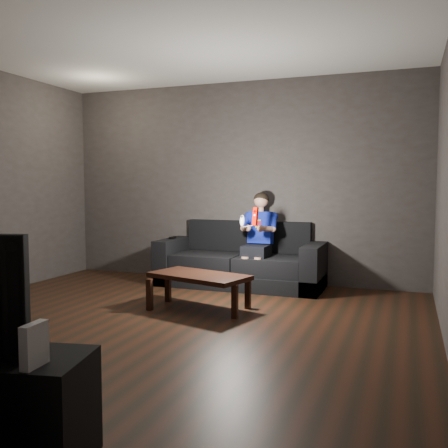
% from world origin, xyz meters
% --- Properties ---
extents(floor, '(5.00, 5.00, 0.00)m').
position_xyz_m(floor, '(0.00, 0.00, 0.00)').
color(floor, black).
rests_on(floor, ground).
extents(back_wall, '(5.00, 0.04, 2.70)m').
position_xyz_m(back_wall, '(0.00, 2.50, 1.35)').
color(back_wall, '#393331').
rests_on(back_wall, ground).
extents(ceiling, '(5.00, 5.00, 0.02)m').
position_xyz_m(ceiling, '(0.00, 0.00, 2.70)').
color(ceiling, silver).
rests_on(ceiling, back_wall).
extents(sofa, '(2.14, 0.92, 0.83)m').
position_xyz_m(sofa, '(0.16, 2.18, 0.27)').
color(sofa, black).
rests_on(sofa, floor).
extents(child, '(0.46, 0.57, 1.14)m').
position_xyz_m(child, '(0.41, 2.13, 0.71)').
color(child, black).
rests_on(child, sofa).
extents(wii_remote_red, '(0.07, 0.09, 0.22)m').
position_xyz_m(wii_remote_red, '(0.49, 1.69, 0.94)').
color(wii_remote_red, '#E70E00').
rests_on(wii_remote_red, child).
extents(nunchuk_white, '(0.07, 0.10, 0.15)m').
position_xyz_m(nunchuk_white, '(0.33, 1.69, 0.89)').
color(nunchuk_white, white).
rests_on(nunchuk_white, child).
extents(wii_remote_black, '(0.04, 0.16, 0.03)m').
position_xyz_m(wii_remote_black, '(-0.80, 2.10, 0.60)').
color(wii_remote_black, black).
rests_on(wii_remote_black, sofa).
extents(coffee_table, '(1.14, 0.78, 0.38)m').
position_xyz_m(coffee_table, '(0.15, 0.80, 0.33)').
color(coffee_table, black).
rests_on(coffee_table, floor).
extents(wii_console, '(0.06, 0.15, 0.19)m').
position_xyz_m(wii_console, '(0.69, -2.27, 0.62)').
color(wii_console, white).
rests_on(wii_console, media_console).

